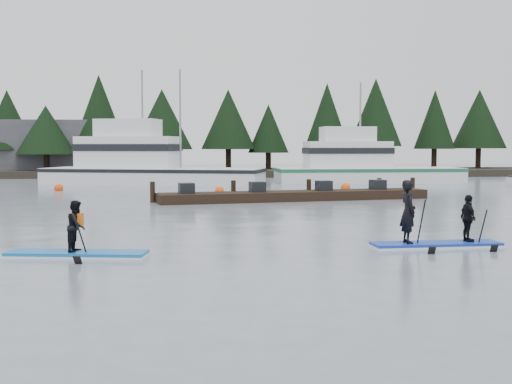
{
  "coord_description": "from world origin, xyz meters",
  "views": [
    {
      "loc": [
        -2.04,
        -16.16,
        2.7
      ],
      "look_at": [
        0.0,
        6.0,
        1.1
      ],
      "focal_mm": 45.0,
      "sensor_mm": 36.0,
      "label": 1
    }
  ],
  "objects": [
    {
      "name": "paddleboard_duo",
      "position": [
        4.27,
        0.36,
        0.61
      ],
      "size": [
        3.52,
        1.23,
        2.25
      ],
      "rotation": [
        0.0,
        0.0,
        0.05
      ],
      "color": "#1132A8",
      "rests_on": "ground"
    },
    {
      "name": "ground",
      "position": [
        0.0,
        0.0,
        0.0
      ],
      "size": [
        160.0,
        160.0,
        0.0
      ],
      "primitive_type": "plane",
      "color": "slate",
      "rests_on": "ground"
    },
    {
      "name": "buoy_d",
      "position": [
        6.91,
        21.87,
        0.0
      ],
      "size": [
        0.59,
        0.59,
        0.59
      ],
      "primitive_type": "sphere",
      "color": "#EF450B",
      "rests_on": "ground"
    },
    {
      "name": "paddleboard_solo",
      "position": [
        -4.98,
        -0.3,
        0.42
      ],
      "size": [
        3.49,
        1.36,
        1.83
      ],
      "rotation": [
        0.0,
        0.0,
        -0.16
      ],
      "color": "#1262B1",
      "rests_on": "ground"
    },
    {
      "name": "treeline",
      "position": [
        0.0,
        42.0,
        0.0
      ],
      "size": [
        60.0,
        4.0,
        8.0
      ],
      "primitive_type": null,
      "color": "black",
      "rests_on": "ground"
    },
    {
      "name": "buoy_b",
      "position": [
        -0.77,
        20.16,
        0.0
      ],
      "size": [
        0.52,
        0.52,
        0.52
      ],
      "primitive_type": "sphere",
      "color": "#EF450B",
      "rests_on": "ground"
    },
    {
      "name": "waterfront_building",
      "position": [
        -14.0,
        44.0,
        2.5
      ],
      "size": [
        18.0,
        6.0,
        5.0
      ],
      "primitive_type": "cube",
      "color": "#4C4C51",
      "rests_on": "ground"
    },
    {
      "name": "floating_dock",
      "position": [
        2.85,
        15.32,
        0.23
      ],
      "size": [
        13.83,
        4.46,
        0.46
      ],
      "primitive_type": "cube",
      "rotation": [
        0.0,
        0.0,
        0.2
      ],
      "color": "black",
      "rests_on": "ground"
    },
    {
      "name": "buoy_a",
      "position": [
        -10.4,
        23.51,
        0.0
      ],
      "size": [
        0.54,
        0.54,
        0.54
      ],
      "primitive_type": "sphere",
      "color": "#EF450B",
      "rests_on": "ground"
    },
    {
      "name": "buoy_c",
      "position": [
        10.09,
        26.35,
        0.0
      ],
      "size": [
        0.52,
        0.52,
        0.52
      ],
      "primitive_type": "sphere",
      "color": "#EF450B",
      "rests_on": "ground"
    },
    {
      "name": "fishing_boat_medium",
      "position": [
        10.34,
        30.72,
        0.58
      ],
      "size": [
        13.83,
        4.22,
        8.28
      ],
      "rotation": [
        0.0,
        0.0,
        0.02
      ],
      "color": "white",
      "rests_on": "ground"
    },
    {
      "name": "fishing_boat_large",
      "position": [
        -5.6,
        30.04,
        0.67
      ],
      "size": [
        16.09,
        8.34,
        8.99
      ],
      "rotation": [
        0.0,
        0.0,
        -0.27
      ],
      "color": "white",
      "rests_on": "ground"
    },
    {
      "name": "far_shore",
      "position": [
        0.0,
        42.0,
        0.3
      ],
      "size": [
        70.0,
        8.0,
        0.6
      ],
      "primitive_type": "cube",
      "color": "#2D281E",
      "rests_on": "ground"
    }
  ]
}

